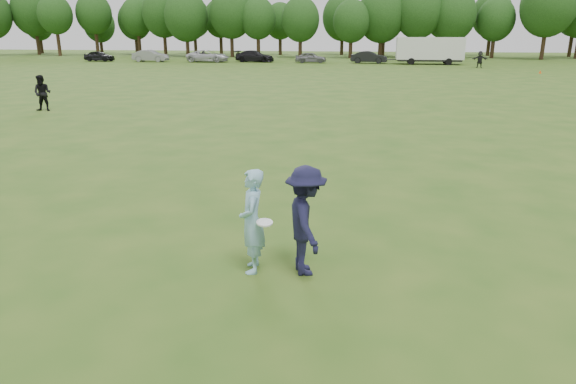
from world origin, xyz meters
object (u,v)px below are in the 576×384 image
at_px(player_far_a, 43,93).
at_px(car_d, 255,56).
at_px(player_far_d, 480,59).
at_px(car_e, 311,57).
at_px(car_a, 99,56).
at_px(car_f, 369,57).
at_px(car_b, 150,56).
at_px(car_c, 208,56).
at_px(thrower, 252,221).
at_px(field_cone, 540,72).
at_px(defender, 306,221).
at_px(cargo_trailer, 430,49).

xyz_separation_m(player_far_a, car_d, (1.34, 44.36, -0.16)).
height_order(player_far_a, player_far_d, player_far_d).
bearing_deg(car_e, player_far_a, 166.23).
distance_m(player_far_a, car_a, 47.16).
bearing_deg(car_f, car_b, 98.97).
height_order(player_far_a, car_c, player_far_a).
bearing_deg(thrower, field_cone, 147.88).
bearing_deg(car_a, thrower, -142.34).
distance_m(defender, car_b, 65.29).
bearing_deg(car_e, player_far_d, -110.19).
bearing_deg(player_far_d, player_far_a, -113.09).
distance_m(thrower, cargo_trailer, 59.80).
relative_size(defender, player_far_a, 1.02).
distance_m(car_d, car_e, 7.58).
relative_size(car_a, car_d, 0.80).
distance_m(car_a, car_b, 7.31).
relative_size(car_d, cargo_trailer, 0.57).
bearing_deg(car_e, defender, -176.03).
xyz_separation_m(player_far_a, cargo_trailer, (23.57, 42.79, 0.87)).
distance_m(car_f, cargo_trailer, 7.43).
xyz_separation_m(defender, player_far_d, (13.08, 53.48, -0.02)).
xyz_separation_m(car_a, car_d, (21.15, 1.56, 0.05)).
bearing_deg(car_d, defender, -161.16).
distance_m(player_far_a, car_e, 44.47).
relative_size(car_d, car_e, 1.29).
bearing_deg(thrower, car_c, -172.66).
bearing_deg(defender, field_cone, -39.18).
distance_m(defender, cargo_trailer, 59.61).
relative_size(car_c, car_d, 1.07).
relative_size(car_b, car_c, 0.85).
bearing_deg(defender, car_a, 12.26).
bearing_deg(field_cone, car_c, 160.23).
relative_size(car_b, cargo_trailer, 0.52).
relative_size(defender, player_far_d, 1.02).
xyz_separation_m(thrower, defender, (0.89, 0.06, 0.04)).
bearing_deg(player_far_d, car_d, 179.61).
height_order(player_far_a, car_b, player_far_a).
distance_m(car_b, car_f, 28.81).
distance_m(thrower, car_d, 62.09).
distance_m(thrower, field_cone, 49.59).
bearing_deg(player_far_a, car_b, 98.18).
xyz_separation_m(car_a, cargo_trailer, (43.38, -0.01, 1.08)).
xyz_separation_m(car_c, car_f, (21.01, 0.54, -0.02)).
bearing_deg(player_far_d, thrower, -90.30).
bearing_deg(car_c, car_f, -87.63).
bearing_deg(car_e, car_a, 89.30).
distance_m(field_cone, cargo_trailer, 15.98).
relative_size(car_e, field_cone, 13.26).
relative_size(car_c, car_f, 1.22).
bearing_deg(car_d, car_c, 106.04).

